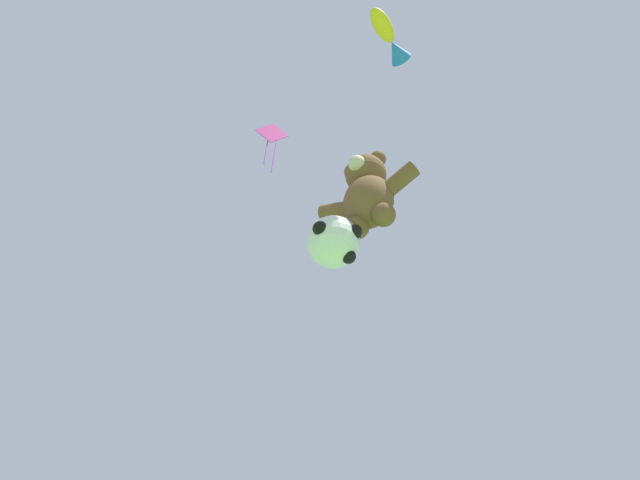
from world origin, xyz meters
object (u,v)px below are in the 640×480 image
teddy_bear_kite (367,193)px  diamond_kite (272,137)px  soccer_ball_kite (334,242)px  fish_kite_goldfin (390,38)px

teddy_bear_kite → diamond_kite: diamond_kite is taller
soccer_ball_kite → teddy_bear_kite: bearing=17.4°
teddy_bear_kite → fish_kite_goldfin: fish_kite_goldfin is taller
soccer_ball_kite → fish_kite_goldfin: fish_kite_goldfin is taller
soccer_ball_kite → fish_kite_goldfin: (2.36, -1.14, 4.85)m
fish_kite_goldfin → teddy_bear_kite: bearing=139.5°
teddy_bear_kite → diamond_kite: bearing=179.2°
fish_kite_goldfin → diamond_kite: bearing=162.7°
soccer_ball_kite → fish_kite_goldfin: size_ratio=0.82×
teddy_bear_kite → diamond_kite: (-2.93, 0.04, 4.91)m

